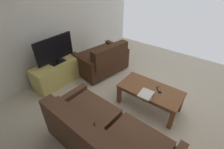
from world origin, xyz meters
The scene contains 9 objects.
ground_plane centered at (0.00, 0.00, 0.00)m, with size 4.82×5.08×0.01m, color beige.
wall_right centered at (2.41, 0.00, 1.42)m, with size 0.12×5.08×2.84m, color silver.
sofa_main centered at (0.07, 1.32, 0.36)m, with size 1.83×0.90×0.82m.
loveseat_near centered at (1.47, -0.34, 0.34)m, with size 1.01×1.28×0.79m.
coffee_table centered at (0.01, 0.09, 0.36)m, with size 1.11×0.57×0.43m.
tv_stand centered at (1.99, 0.56, 0.25)m, with size 0.44×1.18×0.50m.
flat_tv centered at (1.99, 0.56, 0.80)m, with size 0.20×0.87×0.57m.
book_stack centered at (-0.01, 0.31, 0.46)m, with size 0.27×0.29×0.06m.
tv_remote centered at (-0.12, 0.04, 0.44)m, with size 0.13×0.15×0.02m.
Camera 1 is at (-0.78, 2.29, 2.27)m, focal length 26.07 mm.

